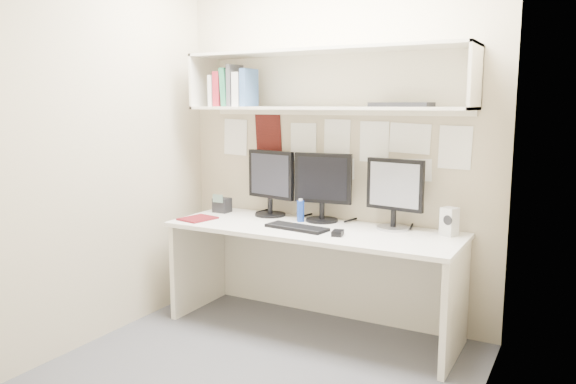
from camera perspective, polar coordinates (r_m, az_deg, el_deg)
The scene contains 19 objects.
floor at distance 3.52m, azimuth -2.41°, elevation -17.35°, with size 2.40×2.00×0.01m, color #48484D.
wall_back at distance 4.05m, azimuth 4.78°, elevation 5.25°, with size 2.40×0.02×2.60m, color tan.
wall_front at distance 2.37m, azimuth -15.15°, elevation 2.40°, with size 2.40×0.02×2.60m, color tan.
wall_left at distance 3.92m, azimuth -17.82°, elevation 4.74°, with size 0.02×2.00×2.60m, color tan.
wall_right at distance 2.75m, azimuth 19.43°, elevation 3.06°, with size 0.02×2.00×2.60m, color tan.
desk at distance 3.91m, azimuth 2.50°, elevation -8.81°, with size 2.00×0.70×0.73m.
overhead_hutch at distance 3.92m, azimuth 4.01°, elevation 11.28°, with size 2.00×0.38×0.40m.
pinned_papers at distance 4.05m, azimuth 4.73°, elevation 4.54°, with size 1.92×0.01×0.48m, color white, non-canonical shape.
monitor_left at distance 4.17m, azimuth -1.78°, elevation 1.16°, with size 0.42×0.23×0.49m.
monitor_center at distance 3.98m, azimuth 3.54°, elevation 0.76°, with size 0.42×0.23×0.49m.
monitor_right at distance 3.79m, azimuth 10.78°, elevation 0.09°, with size 0.40×0.22×0.47m.
keyboard at distance 3.76m, azimuth 0.90°, elevation -3.62°, with size 0.43×0.15×0.02m, color black.
mouse at distance 3.59m, azimuth 5.07°, elevation -4.18°, with size 0.07×0.11×0.03m, color black.
speaker at distance 3.70m, azimuth 16.07°, elevation -2.91°, with size 0.12×0.12×0.18m.
blue_bottle at distance 3.98m, azimuth 1.28°, elevation -1.92°, with size 0.05×0.05×0.16m.
maroon_notebook at distance 4.12m, azimuth -9.16°, elevation -2.68°, with size 0.20×0.24×0.01m, color maroon.
desk_phone at distance 4.36m, azimuth -6.72°, elevation -1.31°, with size 0.12×0.11×0.15m.
book_stack at distance 4.18m, azimuth -5.56°, elevation 10.43°, with size 0.32×0.18×0.30m.
hutch_tray at distance 3.71m, azimuth 11.41°, elevation 8.71°, with size 0.40×0.15×0.03m, color black.
Camera 1 is at (1.63, -2.70, 1.56)m, focal length 35.00 mm.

